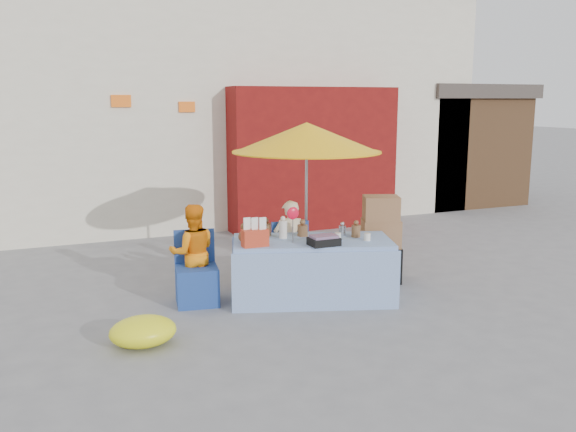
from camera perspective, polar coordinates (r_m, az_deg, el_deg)
name	(u,v)px	position (r m, az deg, el deg)	size (l,w,h in m)	color
ground	(298,313)	(6.97, 0.94, -9.04)	(80.00, 80.00, 0.00)	slate
backdrop	(180,66)	(13.89, -10.11, 13.68)	(14.00, 8.00, 7.80)	silver
market_table	(312,269)	(7.33, 2.22, -4.95)	(2.10, 1.47, 1.16)	#91B4E8
chair_left	(197,282)	(7.29, -8.53, -6.16)	(0.55, 0.54, 0.85)	navy
chair_right	(294,271)	(7.68, 0.56, -5.15)	(0.55, 0.54, 0.85)	navy
vendor_orange	(193,253)	(7.33, -8.89, -3.41)	(0.57, 0.44, 1.17)	orange
vendor_beige	(290,244)	(7.72, 0.15, -2.68)	(0.41, 0.27, 1.13)	beige
umbrella	(307,138)	(7.78, 1.76, 7.30)	(1.90, 1.90, 2.09)	gray
box_stack	(381,242)	(8.12, 8.65, -2.42)	(0.63, 0.58, 1.14)	black
tarp_bundle	(143,331)	(6.21, -13.41, -10.46)	(0.65, 0.52, 0.29)	yellow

